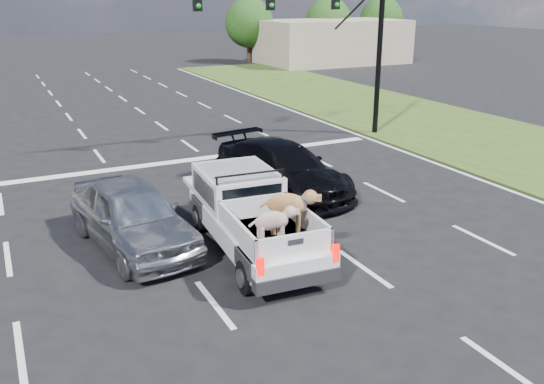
{
  "coord_description": "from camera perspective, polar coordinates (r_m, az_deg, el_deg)",
  "views": [
    {
      "loc": [
        -5.09,
        -9.32,
        5.71
      ],
      "look_at": [
        0.48,
        2.0,
        1.35
      ],
      "focal_mm": 38.0,
      "sensor_mm": 36.0,
      "label": 1
    }
  ],
  "objects": [
    {
      "name": "tree_far_e",
      "position": [
        55.6,
        5.6,
        16.49
      ],
      "size": [
        4.2,
        4.2,
        5.4
      ],
      "color": "#332114",
      "rests_on": "ground"
    },
    {
      "name": "tree_far_f",
      "position": [
        58.96,
        10.79,
        16.4
      ],
      "size": [
        4.2,
        4.2,
        5.4
      ],
      "color": "#332114",
      "rests_on": "ground"
    },
    {
      "name": "black_coupe",
      "position": [
        17.23,
        1.02,
        2.35
      ],
      "size": [
        3.0,
        5.5,
        1.51
      ],
      "primitive_type": "imported",
      "rotation": [
        0.0,
        0.0,
        0.18
      ],
      "color": "black",
      "rests_on": "ground"
    },
    {
      "name": "grass_shoulder_right",
      "position": [
        24.38,
        22.91,
        4.08
      ],
      "size": [
        8.0,
        60.0,
        0.06
      ],
      "primitive_type": "cube",
      "color": "#274515",
      "rests_on": "ground"
    },
    {
      "name": "traffic_signal",
      "position": [
        23.34,
        5.83,
        16.56
      ],
      "size": [
        9.11,
        0.31,
        7.0
      ],
      "color": "black",
      "rests_on": "ground"
    },
    {
      "name": "ground",
      "position": [
        12.06,
        2.16,
        -9.21
      ],
      "size": [
        160.0,
        160.0,
        0.0
      ],
      "primitive_type": "plane",
      "color": "black",
      "rests_on": "ground"
    },
    {
      "name": "silver_sedan",
      "position": [
        13.9,
        -13.69,
        -2.24
      ],
      "size": [
        2.56,
        4.87,
        1.58
      ],
      "primitive_type": "imported",
      "rotation": [
        0.0,
        0.0,
        0.16
      ],
      "color": "#A7AAAE",
      "rests_on": "ground"
    },
    {
      "name": "tree_far_d",
      "position": [
        51.87,
        -2.27,
        16.38
      ],
      "size": [
        4.2,
        4.2,
        5.4
      ],
      "color": "#332114",
      "rests_on": "ground"
    },
    {
      "name": "pickup_truck",
      "position": [
        13.31,
        -1.98,
        -2.2
      ],
      "size": [
        2.18,
        5.11,
        1.87
      ],
      "rotation": [
        0.0,
        0.0,
        -0.07
      ],
      "color": "black",
      "rests_on": "ground"
    },
    {
      "name": "building_right",
      "position": [
        51.24,
        5.99,
        14.6
      ],
      "size": [
        12.0,
        7.0,
        3.6
      ],
      "primitive_type": "cube",
      "color": "tan",
      "rests_on": "ground"
    },
    {
      "name": "road_markings",
      "position": [
        17.63,
        -7.98,
        -0.0
      ],
      "size": [
        17.75,
        60.0,
        0.01
      ],
      "color": "silver",
      "rests_on": "ground"
    }
  ]
}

